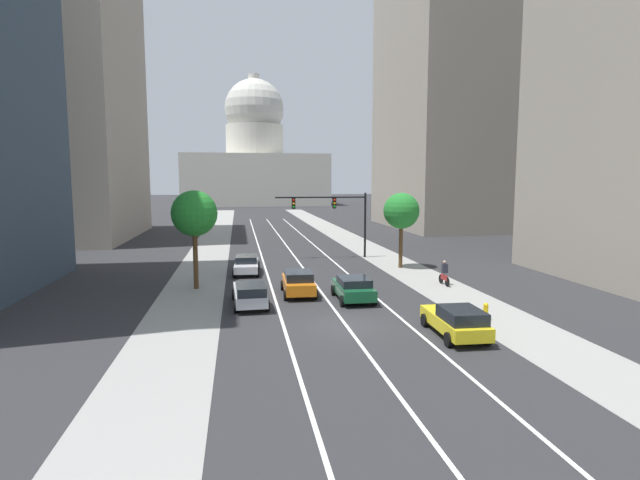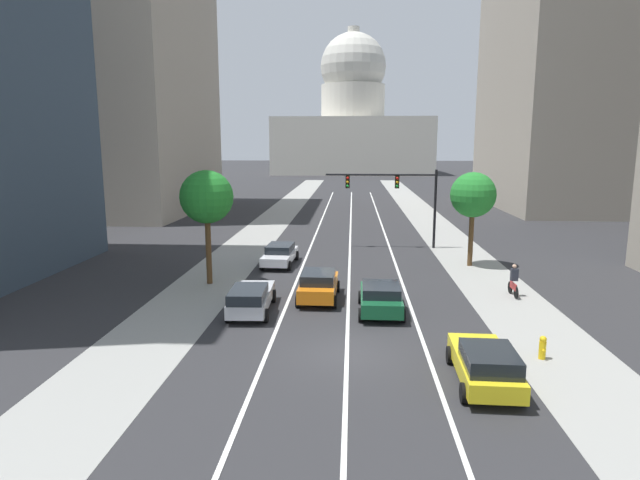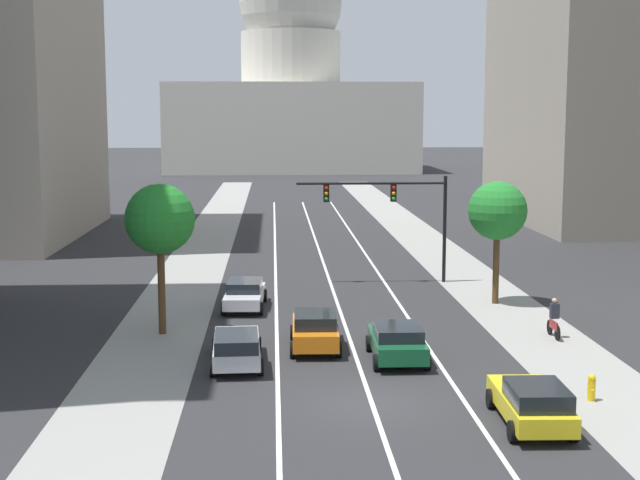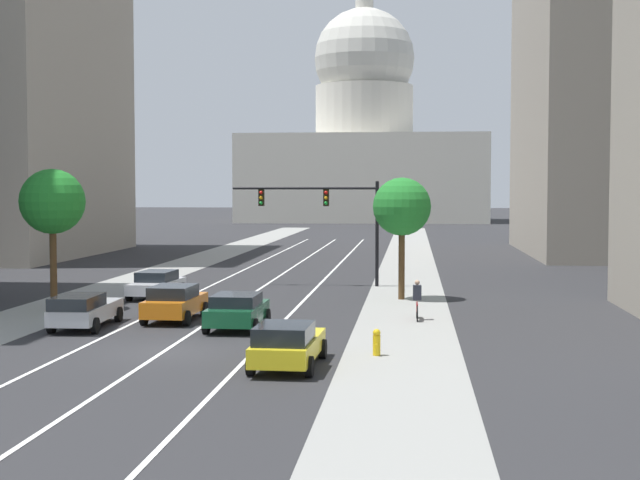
{
  "view_description": "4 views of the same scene",
  "coord_description": "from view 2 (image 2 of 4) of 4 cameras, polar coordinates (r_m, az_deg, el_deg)",
  "views": [
    {
      "loc": [
        -5.18,
        -23.66,
        7.16
      ],
      "look_at": [
        2.61,
        24.18,
        1.42
      ],
      "focal_mm": 28.18,
      "sensor_mm": 36.0,
      "label": 1
    },
    {
      "loc": [
        0.15,
        -19.68,
        7.98
      ],
      "look_at": [
        -2.04,
        16.46,
        1.48
      ],
      "focal_mm": 30.2,
      "sensor_mm": 36.0,
      "label": 2
    },
    {
      "loc": [
        -3.21,
        -28.82,
        9.42
      ],
      "look_at": [
        -0.35,
        26.2,
        1.85
      ],
      "focal_mm": 51.04,
      "sensor_mm": 36.0,
      "label": 3
    },
    {
      "loc": [
        8.51,
        -30.52,
        5.61
      ],
      "look_at": [
        2.37,
        29.74,
        2.21
      ],
      "focal_mm": 51.21,
      "sensor_mm": 36.0,
      "label": 4
    }
  ],
  "objects": [
    {
      "name": "lane_stripe_right",
      "position": [
        45.48,
        7.11,
        0.0
      ],
      "size": [
        0.16,
        90.0,
        0.01
      ],
      "primitive_type": "cube",
      "color": "white",
      "rests_on": "ground"
    },
    {
      "name": "car_yellow",
      "position": [
        19.16,
        17.11,
        -12.42
      ],
      "size": [
        2.11,
        4.59,
        1.47
      ],
      "rotation": [
        0.0,
        0.0,
        1.54
      ],
      "color": "yellow",
      "rests_on": "ground"
    },
    {
      "name": "car_green",
      "position": [
        25.92,
        6.44,
        -6.05
      ],
      "size": [
        2.15,
        4.26,
        1.43
      ],
      "rotation": [
        0.0,
        0.0,
        1.56
      ],
      "color": "#14512D",
      "rests_on": "ground"
    },
    {
      "name": "sidewalk_right",
      "position": [
        55.84,
        11.71,
        1.75
      ],
      "size": [
        4.04,
        130.0,
        0.01
      ],
      "primitive_type": "cube",
      "color": "gray",
      "rests_on": "ground"
    },
    {
      "name": "lane_stripe_left",
      "position": [
        45.5,
        -0.68,
        0.08
      ],
      "size": [
        0.16,
        90.0,
        0.01
      ],
      "primitive_type": "cube",
      "color": "white",
      "rests_on": "ground"
    },
    {
      "name": "fire_hydrant",
      "position": [
        22.16,
        22.51,
        -10.46
      ],
      "size": [
        0.26,
        0.35,
        0.91
      ],
      "color": "yellow",
      "rests_on": "ground"
    },
    {
      "name": "car_white",
      "position": [
        35.93,
        -4.26,
        -1.49
      ],
      "size": [
        2.17,
        4.74,
        1.38
      ],
      "rotation": [
        0.0,
        0.0,
        1.52
      ],
      "color": "silver",
      "rests_on": "ground"
    },
    {
      "name": "ground_plane",
      "position": [
        60.21,
        3.29,
        2.54
      ],
      "size": [
        400.0,
        400.0,
        0.0
      ],
      "primitive_type": "plane",
      "color": "#2B2B2D"
    },
    {
      "name": "street_tree_far_right",
      "position": [
        36.35,
        15.91,
        4.57
      ],
      "size": [
        2.94,
        2.94,
        6.18
      ],
      "color": "#51381E",
      "rests_on": "ground"
    },
    {
      "name": "capitol_building",
      "position": [
        148.4,
        3.48,
        12.2
      ],
      "size": [
        41.55,
        25.46,
        38.1
      ],
      "color": "beige",
      "rests_on": "ground"
    },
    {
      "name": "office_tower_far_right",
      "position": [
        76.9,
        27.01,
        19.06
      ],
      "size": [
        22.04,
        26.82,
        42.46
      ],
      "color": "#9E9384",
      "rests_on": "ground"
    },
    {
      "name": "traffic_signal_mast",
      "position": [
        41.69,
        8.34,
        5.19
      ],
      "size": [
        8.49,
        0.39,
        6.05
      ],
      "color": "black",
      "rests_on": "ground"
    },
    {
      "name": "office_tower_far_left",
      "position": [
        69.18,
        -20.15,
        18.66
      ],
      "size": [
        16.48,
        25.48,
        37.72
      ],
      "color": "#9E9384",
      "rests_on": "ground"
    },
    {
      "name": "street_tree_near_left",
      "position": [
        31.01,
        -11.92,
        4.42
      ],
      "size": [
        3.01,
        3.01,
        6.54
      ],
      "color": "#51381E",
      "rests_on": "ground"
    },
    {
      "name": "car_silver",
      "position": [
        25.88,
        -7.34,
        -6.1
      ],
      "size": [
        2.09,
        4.81,
        1.43
      ],
      "rotation": [
        0.0,
        0.0,
        1.61
      ],
      "color": "#B2B5BA",
      "rests_on": "ground"
    },
    {
      "name": "cyclist",
      "position": [
        30.27,
        19.84,
        -4.06
      ],
      "size": [
        0.36,
        1.7,
        1.72
      ],
      "rotation": [
        0.0,
        0.0,
        1.59
      ],
      "color": "black",
      "rests_on": "ground"
    },
    {
      "name": "car_orange",
      "position": [
        27.84,
        -0.15,
        -4.76
      ],
      "size": [
        2.11,
        4.32,
        1.53
      ],
      "rotation": [
        0.0,
        0.0,
        1.55
      ],
      "color": "orange",
      "rests_on": "ground"
    },
    {
      "name": "lane_stripe_center",
      "position": [
        45.38,
        3.22,
        0.04
      ],
      "size": [
        0.16,
        90.0,
        0.01
      ],
      "primitive_type": "cube",
      "color": "white",
      "rests_on": "ground"
    },
    {
      "name": "sidewalk_left",
      "position": [
        55.88,
        -5.17,
        1.93
      ],
      "size": [
        4.04,
        130.0,
        0.01
      ],
      "primitive_type": "cube",
      "color": "gray",
      "rests_on": "ground"
    }
  ]
}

